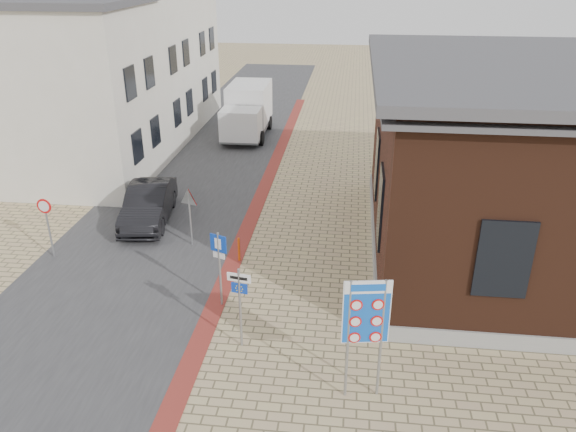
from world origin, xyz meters
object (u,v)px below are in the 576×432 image
at_px(box_truck, 247,110).
at_px(sedan, 149,204).
at_px(parking_sign, 219,257).
at_px(border_sign, 366,314).
at_px(essen_sign, 240,296).
at_px(bollard, 239,249).

bearing_deg(box_truck, sedan, -98.63).
xyz_separation_m(sedan, parking_sign, (4.28, -5.65, 0.95)).
height_order(border_sign, essen_sign, border_sign).
bearing_deg(bollard, sedan, 146.32).
distance_m(border_sign, bollard, 7.84).
relative_size(essen_sign, parking_sign, 0.98).
relative_size(sedan, essen_sign, 1.87).
distance_m(box_truck, border_sign, 22.64).
height_order(box_truck, bollard, box_truck).
bearing_deg(sedan, border_sign, -54.87).
bearing_deg(sedan, box_truck, 73.71).
bearing_deg(essen_sign, box_truck, 109.51).
relative_size(border_sign, parking_sign, 1.31).
relative_size(box_truck, parking_sign, 2.27).
distance_m(sedan, bollard, 5.15).
height_order(sedan, essen_sign, essen_sign).
distance_m(essen_sign, parking_sign, 2.15).
bearing_deg(parking_sign, essen_sign, -40.43).
bearing_deg(border_sign, bollard, 115.06).
bearing_deg(parking_sign, border_sign, -17.05).
height_order(essen_sign, bollard, essen_sign).
bearing_deg(essen_sign, bollard, 111.61).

